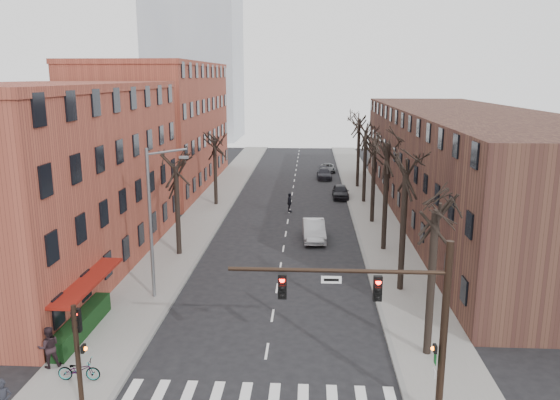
# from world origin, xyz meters

# --- Properties ---
(ground) EXTENTS (160.00, 160.00, 0.00)m
(ground) POSITION_xyz_m (0.00, 0.00, 0.00)
(ground) COLOR black
(ground) RESTS_ON ground
(sidewalk_left) EXTENTS (4.00, 90.00, 0.15)m
(sidewalk_left) POSITION_xyz_m (-8.00, 35.00, 0.07)
(sidewalk_left) COLOR gray
(sidewalk_left) RESTS_ON ground
(sidewalk_right) EXTENTS (4.00, 90.00, 0.15)m
(sidewalk_right) POSITION_xyz_m (8.00, 35.00, 0.07)
(sidewalk_right) COLOR gray
(sidewalk_right) RESTS_ON ground
(building_left_near) EXTENTS (12.00, 26.00, 12.00)m
(building_left_near) POSITION_xyz_m (-16.00, 15.00, 6.00)
(building_left_near) COLOR brown
(building_left_near) RESTS_ON ground
(building_left_far) EXTENTS (12.00, 28.00, 14.00)m
(building_left_far) POSITION_xyz_m (-16.00, 44.00, 7.00)
(building_left_far) COLOR brown
(building_left_far) RESTS_ON ground
(building_right) EXTENTS (12.00, 50.00, 10.00)m
(building_right) POSITION_xyz_m (16.00, 30.00, 5.00)
(building_right) COLOR #4E3024
(building_right) RESTS_ON ground
(awning_left) EXTENTS (1.20, 7.00, 0.15)m
(awning_left) POSITION_xyz_m (-9.40, 6.00, 0.00)
(awning_left) COLOR maroon
(awning_left) RESTS_ON ground
(hedge) EXTENTS (0.80, 6.00, 1.00)m
(hedge) POSITION_xyz_m (-9.50, 5.00, 0.65)
(hedge) COLOR #123413
(hedge) RESTS_ON sidewalk_left
(tree_right_a) EXTENTS (5.20, 5.20, 10.00)m
(tree_right_a) POSITION_xyz_m (7.60, 4.00, 0.00)
(tree_right_a) COLOR black
(tree_right_a) RESTS_ON ground
(tree_right_b) EXTENTS (5.20, 5.20, 10.80)m
(tree_right_b) POSITION_xyz_m (7.60, 12.00, 0.00)
(tree_right_b) COLOR black
(tree_right_b) RESTS_ON ground
(tree_right_c) EXTENTS (5.20, 5.20, 11.60)m
(tree_right_c) POSITION_xyz_m (7.60, 20.00, 0.00)
(tree_right_c) COLOR black
(tree_right_c) RESTS_ON ground
(tree_right_d) EXTENTS (5.20, 5.20, 10.00)m
(tree_right_d) POSITION_xyz_m (7.60, 28.00, 0.00)
(tree_right_d) COLOR black
(tree_right_d) RESTS_ON ground
(tree_right_e) EXTENTS (5.20, 5.20, 10.80)m
(tree_right_e) POSITION_xyz_m (7.60, 36.00, 0.00)
(tree_right_e) COLOR black
(tree_right_e) RESTS_ON ground
(tree_right_f) EXTENTS (5.20, 5.20, 11.60)m
(tree_right_f) POSITION_xyz_m (7.60, 44.00, 0.00)
(tree_right_f) COLOR black
(tree_right_f) RESTS_ON ground
(tree_left_a) EXTENTS (5.20, 5.20, 9.50)m
(tree_left_a) POSITION_xyz_m (-7.60, 18.00, 0.00)
(tree_left_a) COLOR black
(tree_left_a) RESTS_ON ground
(tree_left_b) EXTENTS (5.20, 5.20, 9.50)m
(tree_left_b) POSITION_xyz_m (-7.60, 34.00, 0.00)
(tree_left_b) COLOR black
(tree_left_b) RESTS_ON ground
(signal_mast_arm) EXTENTS (8.14, 0.30, 7.20)m
(signal_mast_arm) POSITION_xyz_m (5.45, -1.00, 4.40)
(signal_mast_arm) COLOR black
(signal_mast_arm) RESTS_ON ground
(signal_pole_left) EXTENTS (0.47, 0.44, 4.40)m
(signal_pole_left) POSITION_xyz_m (-6.99, -0.95, 2.61)
(signal_pole_left) COLOR black
(signal_pole_left) RESTS_ON ground
(streetlight) EXTENTS (2.45, 0.22, 9.03)m
(streetlight) POSITION_xyz_m (-7.03, 10.00, 5.01)
(streetlight) COLOR slate
(streetlight) RESTS_ON ground
(silver_sedan) EXTENTS (1.96, 4.98, 1.61)m
(silver_sedan) POSITION_xyz_m (2.34, 22.47, 0.81)
(silver_sedan) COLOR #A3A5AA
(silver_sedan) RESTS_ON ground
(parked_car_near) EXTENTS (1.72, 4.26, 1.45)m
(parked_car_near) POSITION_xyz_m (5.30, 38.14, 0.72)
(parked_car_near) COLOR black
(parked_car_near) RESTS_ON ground
(parked_car_mid) EXTENTS (1.90, 4.54, 1.31)m
(parked_car_mid) POSITION_xyz_m (3.80, 49.54, 0.66)
(parked_car_mid) COLOR black
(parked_car_mid) RESTS_ON ground
(parked_car_far) EXTENTS (2.00, 4.07, 1.11)m
(parked_car_far) POSITION_xyz_m (4.44, 54.79, 0.56)
(parked_car_far) COLOR #5C5F64
(parked_car_far) RESTS_ON ground
(pedestrian_b) EXTENTS (1.17, 1.08, 1.93)m
(pedestrian_b) POSITION_xyz_m (-9.60, 1.77, 1.11)
(pedestrian_b) COLOR black
(pedestrian_b) RESTS_ON sidewalk_left
(pedestrian_crossing) EXTENTS (0.54, 1.13, 1.87)m
(pedestrian_crossing) POSITION_xyz_m (0.02, 31.59, 0.93)
(pedestrian_crossing) COLOR black
(pedestrian_crossing) RESTS_ON ground
(bicycle) EXTENTS (1.85, 0.70, 0.96)m
(bicycle) POSITION_xyz_m (-7.83, 0.76, 0.63)
(bicycle) COLOR gray
(bicycle) RESTS_ON sidewalk_left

